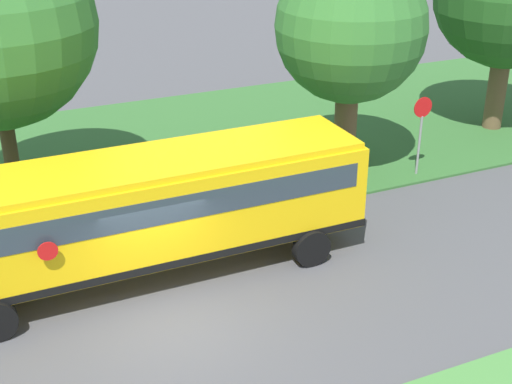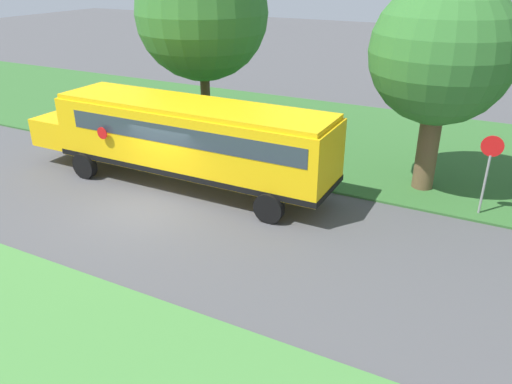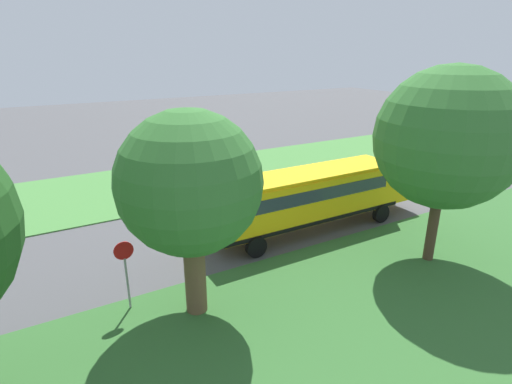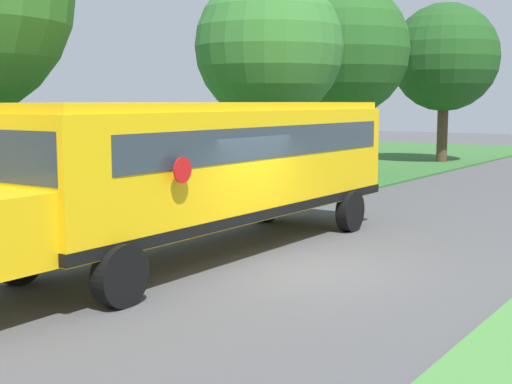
# 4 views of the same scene
# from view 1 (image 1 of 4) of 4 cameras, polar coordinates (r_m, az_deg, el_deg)

# --- Properties ---
(ground_plane) EXTENTS (120.00, 120.00, 0.00)m
(ground_plane) POSITION_cam_1_polar(r_m,az_deg,el_deg) (16.78, -6.74, -10.33)
(ground_plane) COLOR #4C4C4F
(grass_verge) EXTENTS (12.00, 80.00, 0.08)m
(grass_verge) POSITION_cam_1_polar(r_m,az_deg,el_deg) (25.37, -13.77, 2.12)
(grass_verge) COLOR #33662D
(grass_verge) RESTS_ON ground
(school_bus) EXTENTS (2.84, 12.42, 3.16)m
(school_bus) POSITION_cam_1_polar(r_m,az_deg,el_deg) (17.68, -8.75, -1.20)
(school_bus) COLOR yellow
(school_bus) RESTS_ON ground
(oak_tree_roadside_mid) EXTENTS (4.79, 4.79, 7.31)m
(oak_tree_roadside_mid) POSITION_cam_1_polar(r_m,az_deg,el_deg) (22.92, 7.40, 12.95)
(oak_tree_roadside_mid) COLOR brown
(oak_tree_roadside_mid) RESTS_ON ground
(stop_sign) EXTENTS (0.08, 0.68, 2.74)m
(stop_sign) POSITION_cam_1_polar(r_m,az_deg,el_deg) (23.88, 13.06, 5.11)
(stop_sign) COLOR gray
(stop_sign) RESTS_ON ground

